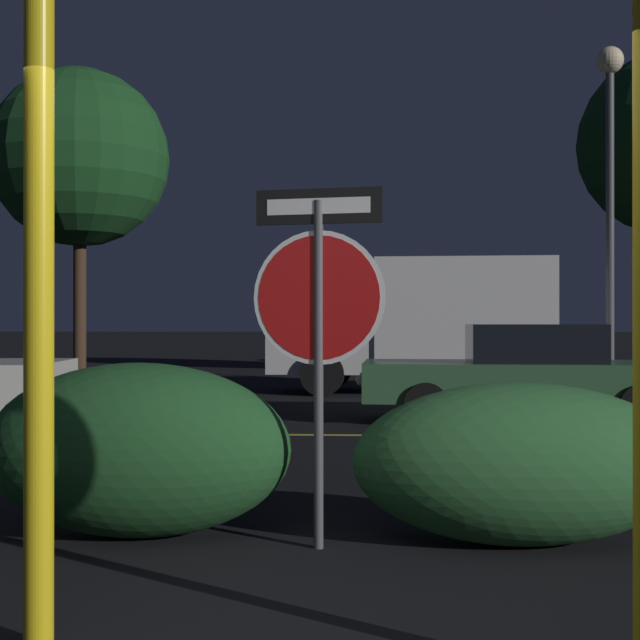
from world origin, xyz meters
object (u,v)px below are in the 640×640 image
Objects in this scene: hedge_bush_3 at (519,463)px; tree_2 at (80,159)px; street_lamp at (610,148)px; passing_car_2 at (526,373)px; delivery_truck at (405,319)px; hedge_bush_2 at (138,449)px; stop_sign at (319,298)px; yellow_pole_left at (39,283)px.

tree_2 reaches higher than hedge_bush_3.
street_lamp is 12.69m from tree_2.
delivery_truck is (-1.48, 5.11, 0.79)m from passing_car_2.
passing_car_2 is (3.79, 7.02, 0.12)m from hedge_bush_2.
hedge_bush_2 is 0.26× the size of tree_2.
passing_car_2 is (2.58, 7.27, -0.87)m from stop_sign.
tree_2 reaches higher than passing_car_2.
street_lamp is at bearing 77.46° from stop_sign.
tree_2 is (-8.11, 16.28, 5.01)m from hedge_bush_3.
street_lamp reaches higher than stop_sign.
delivery_truck is at bearing -179.82° from street_lamp.
tree_2 reaches higher than street_lamp.
delivery_truck is at bearing 18.58° from passing_car_2.
tree_2 is (-5.64, 16.19, 4.95)m from hedge_bush_2.
tree_2 is at bearing 109.21° from hedge_bush_2.
tree_2 is (-5.72, 18.19, 3.94)m from yellow_pole_left.
stop_sign is at bearing 162.89° from passing_car_2.
delivery_truck is at bearing 94.97° from stop_sign.
yellow_pole_left is 0.56× the size of delivery_truck.
yellow_pole_left is at bearing 160.12° from passing_car_2.
passing_car_2 is at bearing 80.52° from stop_sign.
delivery_truck is (1.10, 12.38, -0.07)m from stop_sign.
hedge_bush_3 is 0.38× the size of delivery_truck.
yellow_pole_left is at bearing -72.53° from tree_2.
hedge_bush_3 is (2.47, -0.09, -0.06)m from hedge_bush_2.
stop_sign is at bearing 178.00° from delivery_truck.
street_lamp reaches higher than hedge_bush_3.
delivery_truck is 0.82× the size of street_lamp.
passing_car_2 is 14.01m from tree_2.
passing_car_2 is 0.60× the size of tree_2.
stop_sign is 1.06× the size of hedge_bush_3.
delivery_truck is (2.31, 12.13, 0.91)m from hedge_bush_2.
passing_car_2 reaches higher than hedge_bush_2.
tree_2 is (-12.01, 4.05, 0.65)m from street_lamp.
hedge_bush_3 is (2.39, 1.91, -1.06)m from yellow_pole_left.
hedge_bush_3 is at bearing 171.94° from passing_car_2.
delivery_truck reaches higher than hedge_bush_3.
passing_car_2 is (3.70, 9.02, -0.89)m from yellow_pole_left.
hedge_bush_3 is at bearing 38.71° from yellow_pole_left.
yellow_pole_left is 0.41× the size of tree_2.
hedge_bush_2 is 7.98m from passing_car_2.
yellow_pole_left reaches higher than stop_sign.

